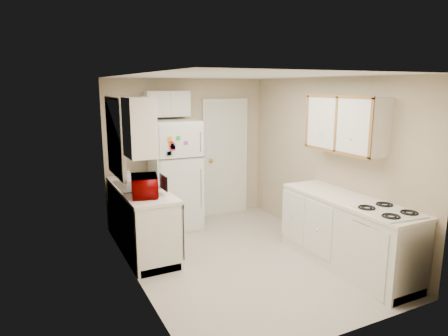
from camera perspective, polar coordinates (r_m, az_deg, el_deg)
name	(u,v)px	position (r m, az deg, el deg)	size (l,w,h in m)	color
floor	(240,258)	(5.52, 2.36, -12.73)	(3.80, 3.80, 0.00)	beige
ceiling	(242,76)	(5.03, 2.60, 13.02)	(3.80, 3.80, 0.00)	white
wall_left	(133,183)	(4.65, -12.84, -2.07)	(3.80, 3.80, 0.00)	#BAAB8C
wall_right	(326,162)	(5.93, 14.41, 0.81)	(3.80, 3.80, 0.00)	#BAAB8C
wall_back	(188,150)	(6.84, -5.22, 2.54)	(2.80, 2.80, 0.00)	#BAAB8C
wall_front	(346,212)	(3.65, 17.07, -6.07)	(2.80, 2.80, 0.00)	#BAAB8C
left_counter	(141,219)	(5.77, -11.73, -7.09)	(0.60, 1.80, 0.90)	silver
dishwasher	(175,226)	(5.29, -6.99, -8.22)	(0.03, 0.58, 0.72)	black
sink	(137,188)	(5.79, -12.28, -2.80)	(0.54, 0.74, 0.16)	gray
microwave	(145,184)	(5.17, -11.28, -2.32)	(0.26, 0.47, 0.32)	#7C0000
soap_bottle	(129,175)	(6.01, -13.46, -0.95)	(0.08, 0.08, 0.18)	silver
window_blinds	(116,137)	(5.60, -15.19, 4.28)	(0.10, 0.98, 1.08)	silver
upper_cabinet_left	(139,128)	(4.79, -12.04, 5.67)	(0.30, 0.45, 0.70)	silver
refrigerator	(175,175)	(6.42, -7.04, -1.03)	(0.72, 0.70, 1.76)	silver
cabinet_over_fridge	(167,104)	(6.48, -8.20, 9.08)	(0.70, 0.30, 0.40)	silver
interior_door	(225,158)	(7.11, 0.19, 1.47)	(0.86, 0.06, 2.08)	silver
right_counter	(347,233)	(5.37, 17.14, -8.82)	(0.60, 2.00, 0.90)	silver
stove	(384,254)	(5.00, 21.86, -11.30)	(0.53, 0.66, 0.80)	silver
upper_cabinet_right	(346,124)	(5.39, 16.98, 6.05)	(0.30, 1.20, 0.70)	silver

